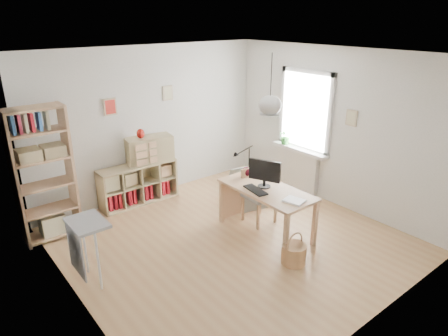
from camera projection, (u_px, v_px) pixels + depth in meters
ground at (231, 240)px, 5.98m from camera, size 4.50×4.50×0.00m
room_shell at (270, 105)px, 5.47m from camera, size 4.50×4.50×4.50m
window_unit at (306, 111)px, 7.16m from camera, size 0.07×1.16×1.46m
radiator at (300, 171)px, 7.55m from camera, size 0.10×0.80×0.80m
windowsill at (300, 150)px, 7.37m from camera, size 0.22×1.20×0.06m
desk at (266, 194)px, 5.96m from camera, size 0.70×1.50×0.75m
cube_shelf at (137, 186)px, 7.11m from camera, size 1.40×0.38×0.72m
tall_bookshelf at (42, 170)px, 5.71m from camera, size 0.80×0.38×2.00m
side_table at (83, 236)px, 4.80m from camera, size 0.40×0.55×0.85m
chair at (257, 192)px, 6.40m from camera, size 0.45×0.45×0.89m
wicker_basket at (294, 253)px, 5.39m from camera, size 0.34×0.34×0.47m
storage_chest at (252, 193)px, 7.07m from camera, size 0.73×0.79×0.63m
monitor at (265, 172)px, 5.89m from camera, size 0.24×0.46×0.42m
keyboard at (255, 190)px, 5.85m from camera, size 0.23×0.45×0.02m
task_lamp at (242, 158)px, 6.29m from camera, size 0.41×0.15×0.44m
yarn_ball at (246, 172)px, 6.35m from camera, size 0.15×0.15×0.15m
paper_tray at (294, 201)px, 5.50m from camera, size 0.27×0.31×0.03m
drawer_chest at (149, 149)px, 7.01m from camera, size 0.85×0.51×0.46m
red_vase at (141, 134)px, 6.82m from camera, size 0.14×0.14×0.17m
potted_plant at (286, 136)px, 7.54m from camera, size 0.33×0.30×0.30m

